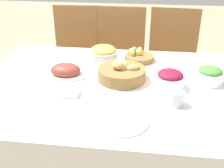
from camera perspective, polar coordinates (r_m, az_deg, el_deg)
dining_table at (r=1.77m, az=-0.49°, el=-10.60°), size 1.52×1.11×0.74m
chair_far_left at (r=2.58m, az=-7.16°, el=5.22°), size 0.44×0.44×0.95m
chair_far_right at (r=2.51m, az=11.97°, el=4.25°), size 0.45×0.45×0.95m
chair_far_center at (r=2.51m, az=1.60°, el=4.84°), size 0.42×0.42×0.95m
bread_basket at (r=1.60m, az=2.05°, el=2.35°), size 0.27×0.27×0.12m
egg_basket at (r=1.89m, az=5.40°, el=5.64°), size 0.20×0.20×0.08m
ham_platter at (r=1.69m, az=-9.40°, el=2.62°), size 0.28×0.19×0.08m
pineapple_bowl at (r=1.86m, az=-1.81°, el=6.19°), size 0.19×0.19×0.11m
beet_salad_bowl at (r=1.55m, az=11.65°, el=1.04°), size 0.16×0.16×0.10m
green_salad_bowl at (r=1.65m, az=19.22°, el=1.70°), size 0.15×0.15×0.10m
dinner_plate at (r=1.26m, az=1.37°, el=-7.11°), size 0.28×0.28×0.01m
fork at (r=1.29m, az=-5.91°, el=-6.66°), size 0.02×0.16×0.00m
knife at (r=1.26m, az=8.82°, el=-7.64°), size 0.02×0.16×0.00m
spoon at (r=1.26m, az=10.19°, el=-7.71°), size 0.02×0.16×0.00m
drinking_cup at (r=1.39m, az=12.76°, el=-2.77°), size 0.08×0.08×0.07m
butter_dish at (r=1.47m, az=-9.18°, el=-1.64°), size 0.12×0.08×0.03m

